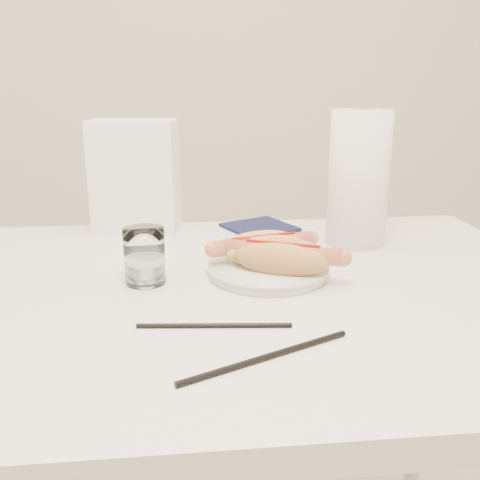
{
  "coord_description": "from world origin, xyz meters",
  "views": [
    {
      "loc": [
        -0.05,
        -0.8,
        1.06
      ],
      "look_at": [
        0.04,
        0.01,
        0.82
      ],
      "focal_mm": 39.8,
      "sensor_mm": 36.0,
      "label": 1
    }
  ],
  "objects": [
    {
      "name": "chopstick_near",
      "position": [
        0.04,
        -0.24,
        0.75
      ],
      "size": [
        0.22,
        0.11,
        0.01
      ],
      "primitive_type": "cylinder",
      "rotation": [
        0.0,
        1.57,
        0.44
      ],
      "color": "black",
      "rests_on": "table"
    },
    {
      "name": "chopstick_far",
      "position": [
        -0.01,
        -0.15,
        0.75
      ],
      "size": [
        0.21,
        0.03,
        0.01
      ],
      "primitive_type": "cylinder",
      "rotation": [
        0.0,
        1.57,
        -0.1
      ],
      "color": "black",
      "rests_on": "table"
    },
    {
      "name": "plate",
      "position": [
        0.09,
        0.03,
        0.76
      ],
      "size": [
        0.23,
        0.23,
        0.02
      ],
      "primitive_type": "cylinder",
      "rotation": [
        0.0,
        0.0,
        -0.22
      ],
      "color": "silver",
      "rests_on": "table"
    },
    {
      "name": "navy_napkin",
      "position": [
        0.12,
        0.33,
        0.75
      ],
      "size": [
        0.18,
        0.18,
        0.01
      ],
      "primitive_type": "cube",
      "rotation": [
        0.0,
        0.0,
        0.45
      ],
      "color": "#121639",
      "rests_on": "table"
    },
    {
      "name": "water_glass",
      "position": [
        -0.11,
        0.02,
        0.8
      ],
      "size": [
        0.07,
        0.07,
        0.09
      ],
      "primitive_type": "cylinder",
      "color": "silver",
      "rests_on": "table"
    },
    {
      "name": "hotdog_left",
      "position": [
        0.09,
        0.06,
        0.79
      ],
      "size": [
        0.18,
        0.11,
        0.05
      ],
      "rotation": [
        0.0,
        0.0,
        0.25
      ],
      "color": "#D5AF55",
      "rests_on": "plate"
    },
    {
      "name": "napkin_box",
      "position": [
        -0.15,
        0.35,
        0.87
      ],
      "size": [
        0.19,
        0.13,
        0.24
      ],
      "primitive_type": "cube",
      "rotation": [
        0.0,
        0.0,
        -0.16
      ],
      "color": "white",
      "rests_on": "table"
    },
    {
      "name": "paper_towel_roll",
      "position": [
        0.29,
        0.2,
        0.88
      ],
      "size": [
        0.12,
        0.12,
        0.26
      ],
      "primitive_type": "cylinder",
      "rotation": [
        0.0,
        0.0,
        0.04
      ],
      "color": "white",
      "rests_on": "table"
    },
    {
      "name": "table",
      "position": [
        0.0,
        0.0,
        0.69
      ],
      "size": [
        1.2,
        0.8,
        0.75
      ],
      "color": "white",
      "rests_on": "ground"
    },
    {
      "name": "hotdog_right",
      "position": [
        0.11,
        0.01,
        0.79
      ],
      "size": [
        0.19,
        0.13,
        0.05
      ],
      "rotation": [
        0.0,
        0.0,
        -0.41
      ],
      "color": "#BD884A",
      "rests_on": "plate"
    }
  ]
}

